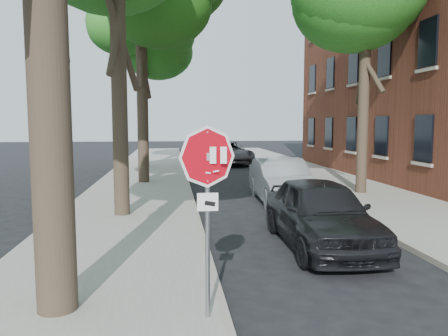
{
  "coord_description": "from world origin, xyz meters",
  "views": [
    {
      "loc": [
        -1.17,
        -5.71,
        2.76
      ],
      "look_at": [
        -0.34,
        1.09,
        2.05
      ],
      "focal_mm": 35.0,
      "sensor_mm": 36.0,
      "label": 1
    }
  ],
  "objects_px": {
    "car_d": "(228,153)",
    "car_a": "(321,213)",
    "tree_far": "(143,47)",
    "tree_mid_b": "(140,1)",
    "stop_sign": "(207,185)",
    "car_b": "(281,181)",
    "tree_right": "(365,1)"
  },
  "relations": [
    {
      "from": "tree_mid_b",
      "to": "car_d",
      "type": "height_order",
      "value": "tree_mid_b"
    },
    {
      "from": "tree_mid_b",
      "to": "tree_right",
      "type": "distance_m",
      "value": 9.34
    },
    {
      "from": "tree_mid_b",
      "to": "tree_far",
      "type": "xyz_separation_m",
      "value": [
        -0.3,
        6.99,
        -0.78
      ]
    },
    {
      "from": "tree_right",
      "to": "car_b",
      "type": "relative_size",
      "value": 2.03
    },
    {
      "from": "tree_mid_b",
      "to": "tree_far",
      "type": "height_order",
      "value": "tree_mid_b"
    },
    {
      "from": "car_a",
      "to": "car_d",
      "type": "relative_size",
      "value": 0.83
    },
    {
      "from": "tree_far",
      "to": "car_b",
      "type": "height_order",
      "value": "tree_far"
    },
    {
      "from": "tree_far",
      "to": "car_a",
      "type": "distance_m",
      "value": 19.36
    },
    {
      "from": "tree_mid_b",
      "to": "car_a",
      "type": "bearing_deg",
      "value": -66.8
    },
    {
      "from": "tree_far",
      "to": "car_b",
      "type": "xyz_separation_m",
      "value": [
        5.32,
        -12.19,
        -6.46
      ]
    },
    {
      "from": "tree_far",
      "to": "car_b",
      "type": "distance_m",
      "value": 14.79
    },
    {
      "from": "tree_far",
      "to": "car_d",
      "type": "height_order",
      "value": "tree_far"
    },
    {
      "from": "stop_sign",
      "to": "tree_far",
      "type": "xyz_separation_m",
      "value": [
        -2.02,
        21.14,
        5.26
      ]
    },
    {
      "from": "car_a",
      "to": "car_d",
      "type": "xyz_separation_m",
      "value": [
        0.48,
        19.36,
        -0.02
      ]
    },
    {
      "from": "tree_far",
      "to": "car_d",
      "type": "distance_m",
      "value": 8.56
    },
    {
      "from": "tree_mid_b",
      "to": "car_d",
      "type": "relative_size",
      "value": 1.92
    },
    {
      "from": "tree_right",
      "to": "car_b",
      "type": "bearing_deg",
      "value": -160.57
    },
    {
      "from": "car_b",
      "to": "car_d",
      "type": "height_order",
      "value": "car_b"
    },
    {
      "from": "tree_far",
      "to": "tree_mid_b",
      "type": "bearing_deg",
      "value": -87.56
    },
    {
      "from": "car_d",
      "to": "stop_sign",
      "type": "bearing_deg",
      "value": -104.74
    },
    {
      "from": "tree_mid_b",
      "to": "car_a",
      "type": "xyz_separation_m",
      "value": [
        4.55,
        -10.61,
        -7.23
      ]
    },
    {
      "from": "tree_far",
      "to": "car_a",
      "type": "bearing_deg",
      "value": -74.61
    },
    {
      "from": "car_d",
      "to": "car_a",
      "type": "bearing_deg",
      "value": -97.95
    },
    {
      "from": "stop_sign",
      "to": "car_b",
      "type": "relative_size",
      "value": 0.57
    },
    {
      "from": "stop_sign",
      "to": "car_d",
      "type": "bearing_deg",
      "value": 81.8
    },
    {
      "from": "tree_mid_b",
      "to": "tree_right",
      "type": "xyz_separation_m",
      "value": [
        8.4,
        -4.01,
        -0.78
      ]
    },
    {
      "from": "stop_sign",
      "to": "tree_mid_b",
      "type": "xyz_separation_m",
      "value": [
        -1.72,
        14.15,
        6.05
      ]
    },
    {
      "from": "car_d",
      "to": "car_b",
      "type": "bearing_deg",
      "value": -96.54
    },
    {
      "from": "stop_sign",
      "to": "car_a",
      "type": "bearing_deg",
      "value": 51.44
    },
    {
      "from": "stop_sign",
      "to": "car_a",
      "type": "distance_m",
      "value": 4.68
    },
    {
      "from": "stop_sign",
      "to": "tree_far",
      "type": "bearing_deg",
      "value": 95.46
    },
    {
      "from": "stop_sign",
      "to": "tree_mid_b",
      "type": "height_order",
      "value": "tree_mid_b"
    }
  ]
}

